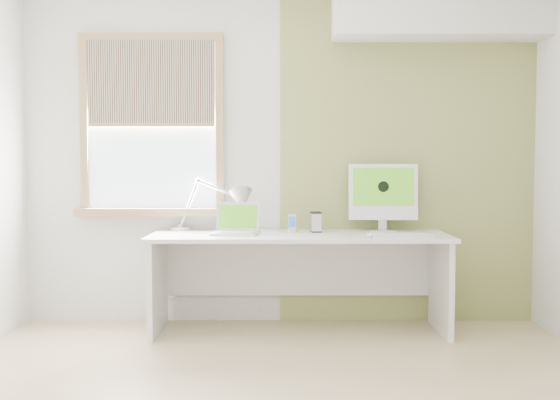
{
  "coord_description": "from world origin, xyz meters",
  "views": [
    {
      "loc": [
        0.0,
        -3.54,
        1.26
      ],
      "look_at": [
        0.0,
        1.05,
        1.0
      ],
      "focal_mm": 43.08,
      "sensor_mm": 36.0,
      "label": 1
    }
  ],
  "objects_px": {
    "desk_lamp": "(230,203)",
    "imac": "(383,194)",
    "desk": "(299,259)",
    "laptop": "(236,226)",
    "external_drive": "(316,222)"
  },
  "relations": [
    {
      "from": "desk",
      "to": "desk_lamp",
      "type": "bearing_deg",
      "value": 164.9
    },
    {
      "from": "laptop",
      "to": "desk_lamp",
      "type": "bearing_deg",
      "value": 107.0
    },
    {
      "from": "external_drive",
      "to": "desk",
      "type": "bearing_deg",
      "value": -148.22
    },
    {
      "from": "laptop",
      "to": "external_drive",
      "type": "relative_size",
      "value": 2.36
    },
    {
      "from": "desk_lamp",
      "to": "imac",
      "type": "xyz_separation_m",
      "value": [
        1.17,
        0.02,
        0.07
      ]
    },
    {
      "from": "desk_lamp",
      "to": "imac",
      "type": "distance_m",
      "value": 1.18
    },
    {
      "from": "desk",
      "to": "external_drive",
      "type": "relative_size",
      "value": 14.34
    },
    {
      "from": "desk",
      "to": "laptop",
      "type": "height_order",
      "value": "laptop"
    },
    {
      "from": "external_drive",
      "to": "imac",
      "type": "distance_m",
      "value": 0.57
    },
    {
      "from": "desk",
      "to": "desk_lamp",
      "type": "relative_size",
      "value": 3.13
    },
    {
      "from": "desk",
      "to": "laptop",
      "type": "relative_size",
      "value": 6.07
    },
    {
      "from": "desk_lamp",
      "to": "laptop",
      "type": "height_order",
      "value": "desk_lamp"
    },
    {
      "from": "laptop",
      "to": "desk",
      "type": "bearing_deg",
      "value": 7.02
    },
    {
      "from": "desk_lamp",
      "to": "external_drive",
      "type": "height_order",
      "value": "desk_lamp"
    },
    {
      "from": "laptop",
      "to": "external_drive",
      "type": "height_order",
      "value": "laptop"
    }
  ]
}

